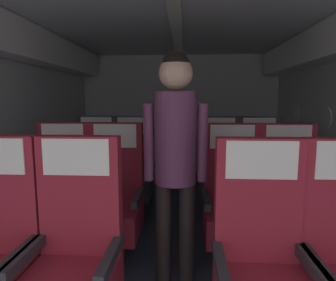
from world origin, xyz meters
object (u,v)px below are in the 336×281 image
at_px(seat_b_right_window, 232,205).
at_px(seat_c_left_window, 95,173).
at_px(seat_c_right_window, 219,175).
at_px(seat_c_left_aisle, 132,174).
at_px(seat_c_right_aisle, 259,176).
at_px(seat_a_right_window, 262,270).
at_px(seat_b_left_aisle, 114,202).
at_px(flight_attendant, 175,147).
at_px(seat_b_left_window, 61,201).
at_px(seat_a_left_aisle, 74,262).
at_px(seat_b_right_aisle, 289,206).

xyz_separation_m(seat_b_right_window, seat_c_left_window, (-1.44, 0.98, 0.00)).
height_order(seat_c_left_window, seat_c_right_window, same).
bearing_deg(seat_c_right_window, seat_c_left_aisle, -179.62).
bearing_deg(seat_c_right_aisle, seat_c_left_window, 179.69).
relative_size(seat_a_right_window, seat_b_left_aisle, 1.00).
relative_size(seat_c_right_aisle, flight_attendant, 0.69).
distance_m(seat_c_right_window, flight_attendant, 1.55).
height_order(seat_b_left_aisle, seat_c_left_window, same).
relative_size(seat_c_right_window, flight_attendant, 0.69).
relative_size(seat_b_left_window, seat_b_right_window, 1.00).
relative_size(seat_a_right_window, seat_c_left_window, 1.00).
bearing_deg(seat_b_left_window, flight_attendant, -23.40).
bearing_deg(seat_c_right_window, flight_attendant, -108.15).
xyz_separation_m(seat_c_right_aisle, seat_c_right_window, (-0.46, -0.01, 0.00)).
distance_m(seat_b_right_window, seat_c_left_aisle, 1.38).
xyz_separation_m(seat_a_left_aisle, seat_b_left_aisle, (-0.01, 0.94, 0.00)).
xyz_separation_m(seat_b_right_window, flight_attendant, (-0.45, -0.42, 0.54)).
relative_size(seat_b_left_aisle, seat_c_left_window, 1.00).
height_order(seat_a_left_aisle, seat_a_right_window, same).
bearing_deg(seat_b_left_aisle, seat_c_right_window, 44.15).
bearing_deg(flight_attendant, seat_c_right_window, -118.90).
xyz_separation_m(seat_a_right_window, seat_b_left_window, (-1.45, 0.97, 0.00)).
relative_size(seat_b_right_aisle, flight_attendant, 0.69).
relative_size(seat_c_left_aisle, seat_c_right_aisle, 1.00).
xyz_separation_m(seat_a_right_window, seat_b_right_window, (-0.00, 0.95, 0.00)).
height_order(seat_a_right_window, seat_b_right_window, same).
relative_size(seat_a_left_aisle, seat_b_right_aisle, 1.00).
relative_size(seat_b_left_window, seat_c_left_aisle, 1.00).
height_order(seat_a_left_aisle, seat_b_right_window, same).
xyz_separation_m(seat_b_left_window, flight_attendant, (0.99, -0.43, 0.54)).
xyz_separation_m(seat_a_left_aisle, flight_attendant, (0.53, 0.52, 0.54)).
bearing_deg(seat_c_right_window, seat_b_right_aisle, -64.47).
bearing_deg(seat_c_left_window, flight_attendant, -54.68).
bearing_deg(flight_attendant, seat_b_left_window, -34.15).
height_order(seat_b_right_aisle, seat_c_right_aisle, same).
xyz_separation_m(seat_c_left_window, seat_c_left_aisle, (0.44, -0.02, 0.00)).
relative_size(seat_b_right_aisle, seat_c_right_window, 1.00).
relative_size(seat_c_left_aisle, seat_c_right_window, 1.00).
bearing_deg(seat_c_right_window, seat_b_left_window, -146.74).
height_order(seat_b_right_aisle, seat_c_left_aisle, same).
relative_size(seat_a_left_aisle, seat_c_left_aisle, 1.00).
relative_size(seat_b_left_window, seat_b_right_aisle, 1.00).
bearing_deg(seat_c_left_aisle, seat_b_left_aisle, -89.38).
relative_size(seat_c_left_window, seat_c_right_window, 1.00).
xyz_separation_m(seat_c_right_window, flight_attendant, (-0.45, -1.38, 0.54)).
bearing_deg(seat_a_left_aisle, seat_b_right_aisle, 32.85).
xyz_separation_m(seat_a_right_window, seat_c_right_aisle, (0.45, 1.92, 0.00)).
xyz_separation_m(seat_a_right_window, seat_b_right_aisle, (0.46, 0.95, 0.00)).
distance_m(seat_c_left_window, seat_c_right_window, 1.44).
height_order(seat_c_right_window, flight_attendant, flight_attendant).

